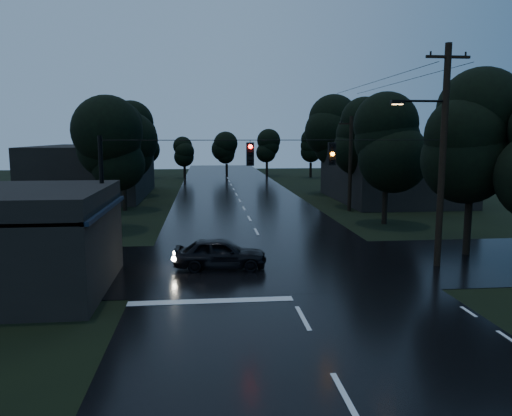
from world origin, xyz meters
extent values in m
plane|color=black|center=(0.00, 0.00, 0.00)|extent=(160.00, 160.00, 0.00)
cube|color=black|center=(0.00, 30.00, 0.00)|extent=(12.00, 120.00, 0.02)
cube|color=black|center=(0.00, 12.00, 0.00)|extent=(60.00, 9.00, 0.02)
cube|color=black|center=(-10.00, 9.00, 3.20)|extent=(6.00, 7.00, 0.12)
cube|color=black|center=(-7.00, 9.00, 3.20)|extent=(0.30, 7.00, 0.15)
cylinder|color=black|center=(-7.20, 6.00, 1.50)|extent=(0.10, 0.10, 3.00)
cylinder|color=black|center=(-7.20, 12.00, 1.50)|extent=(0.10, 0.10, 3.00)
cube|color=#FFC966|center=(-7.05, 7.50, 2.50)|extent=(0.06, 1.60, 0.50)
cube|color=#FFC966|center=(-7.05, 10.20, 2.50)|extent=(0.06, 1.20, 0.50)
cube|color=black|center=(14.00, 34.00, 2.20)|extent=(10.00, 14.00, 4.40)
cube|color=black|center=(-14.00, 40.00, 2.50)|extent=(10.00, 16.00, 5.00)
cylinder|color=black|center=(7.50, 11.00, 5.00)|extent=(0.30, 0.30, 10.00)
cube|color=black|center=(7.50, 11.00, 9.40)|extent=(2.00, 0.12, 0.12)
cylinder|color=black|center=(6.40, 11.00, 7.50)|extent=(2.20, 0.10, 0.10)
cube|color=black|center=(5.30, 11.00, 7.45)|extent=(0.60, 0.25, 0.18)
cube|color=#FFB266|center=(5.30, 11.00, 7.35)|extent=(0.45, 0.18, 0.03)
cylinder|color=black|center=(8.30, 28.00, 3.75)|extent=(0.30, 0.30, 7.50)
cube|color=black|center=(8.30, 28.00, 6.90)|extent=(2.00, 0.12, 0.12)
cylinder|color=black|center=(-7.50, 11.00, 3.00)|extent=(0.18, 0.18, 6.00)
cylinder|color=black|center=(0.00, 11.00, 5.80)|extent=(15.00, 0.03, 0.03)
cube|color=black|center=(-1.20, 11.00, 5.20)|extent=(0.32, 0.25, 1.00)
sphere|color=#FF0C07|center=(-1.20, 10.85, 5.20)|extent=(0.18, 0.18, 0.18)
cube|color=black|center=(2.40, 11.00, 5.20)|extent=(0.32, 0.25, 1.00)
sphere|color=orange|center=(2.40, 10.85, 5.20)|extent=(0.18, 0.18, 0.18)
cylinder|color=black|center=(10.00, 13.00, 1.40)|extent=(0.36, 0.36, 2.80)
sphere|color=black|center=(10.00, 13.00, 4.80)|extent=(4.48, 4.48, 4.48)
sphere|color=black|center=(10.00, 13.00, 6.00)|extent=(4.48, 4.48, 4.48)
sphere|color=black|center=(10.00, 13.00, 7.20)|extent=(4.48, 4.48, 4.48)
cylinder|color=black|center=(-9.00, 22.00, 1.22)|extent=(0.36, 0.36, 2.45)
sphere|color=black|center=(-9.00, 22.00, 4.20)|extent=(3.92, 3.92, 3.92)
sphere|color=black|center=(-9.00, 22.00, 5.25)|extent=(3.92, 3.92, 3.92)
sphere|color=black|center=(-9.00, 22.00, 6.30)|extent=(3.92, 3.92, 3.92)
cylinder|color=black|center=(-9.60, 30.00, 1.31)|extent=(0.36, 0.36, 2.62)
sphere|color=black|center=(-9.60, 30.00, 4.50)|extent=(4.20, 4.20, 4.20)
sphere|color=black|center=(-9.60, 30.00, 5.62)|extent=(4.20, 4.20, 4.20)
sphere|color=black|center=(-9.60, 30.00, 6.75)|extent=(4.20, 4.20, 4.20)
cylinder|color=black|center=(-10.20, 40.00, 1.40)|extent=(0.36, 0.36, 2.80)
sphere|color=black|center=(-10.20, 40.00, 4.80)|extent=(4.48, 4.48, 4.48)
sphere|color=black|center=(-10.20, 40.00, 6.00)|extent=(4.48, 4.48, 4.48)
sphere|color=black|center=(-10.20, 40.00, 7.20)|extent=(4.48, 4.48, 4.48)
cylinder|color=black|center=(9.00, 22.00, 1.31)|extent=(0.36, 0.36, 2.62)
sphere|color=black|center=(9.00, 22.00, 4.50)|extent=(4.20, 4.20, 4.20)
sphere|color=black|center=(9.00, 22.00, 5.62)|extent=(4.20, 4.20, 4.20)
sphere|color=black|center=(9.00, 22.00, 6.75)|extent=(4.20, 4.20, 4.20)
cylinder|color=black|center=(9.60, 30.00, 1.40)|extent=(0.36, 0.36, 2.80)
sphere|color=black|center=(9.60, 30.00, 4.80)|extent=(4.48, 4.48, 4.48)
sphere|color=black|center=(9.60, 30.00, 6.00)|extent=(4.48, 4.48, 4.48)
sphere|color=black|center=(9.60, 30.00, 7.20)|extent=(4.48, 4.48, 4.48)
cylinder|color=black|center=(10.20, 40.00, 1.49)|extent=(0.36, 0.36, 2.97)
sphere|color=black|center=(10.20, 40.00, 5.10)|extent=(4.76, 4.76, 4.76)
sphere|color=black|center=(10.20, 40.00, 6.38)|extent=(4.76, 4.76, 4.76)
sphere|color=black|center=(10.20, 40.00, 7.65)|extent=(4.76, 4.76, 4.76)
imported|color=black|center=(-2.51, 11.56, 0.71)|extent=(4.25, 1.90, 1.42)
camera|label=1|loc=(-3.15, -10.53, 6.01)|focal=35.00mm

